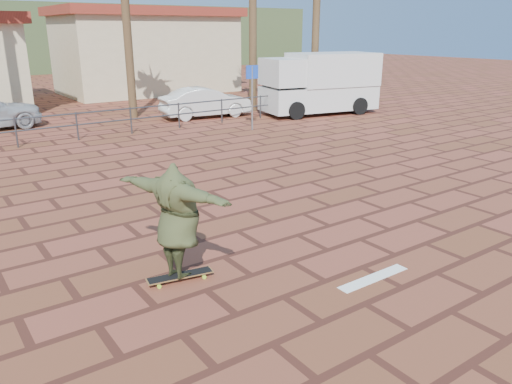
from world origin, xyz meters
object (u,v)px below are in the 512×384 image
car_white (206,102)px  skateboarder (177,221)px  campervan (320,82)px  longboard (180,276)px

car_white → skateboarder: bearing=156.4°
skateboarder → campervan: size_ratio=0.40×
campervan → car_white: 5.37m
car_white → campervan: bearing=-106.0°
skateboarder → car_white: bearing=-50.0°
campervan → car_white: (-4.87, 2.14, -0.78)m
skateboarder → car_white: size_ratio=0.56×
skateboarder → campervan: 16.95m
car_white → longboard: bearing=156.4°
skateboarder → campervan: bearing=-68.1°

